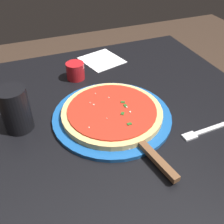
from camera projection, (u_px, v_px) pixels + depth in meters
restaurant_table at (121, 148)px, 0.86m from camera, size 0.85×0.88×0.77m
serving_plate at (112, 116)px, 0.73m from camera, size 0.33×0.33×0.01m
pizza at (112, 112)px, 0.72m from camera, size 0.28×0.28×0.02m
pizza_server at (147, 150)px, 0.62m from camera, size 0.08×0.22×0.01m
cup_tall_drink at (15, 110)px, 0.67m from camera, size 0.07×0.07×0.12m
cup_small_sauce at (75, 71)px, 0.89m from camera, size 0.06×0.06×0.06m
napkin_folded_right at (102, 60)px, 1.01m from camera, size 0.17×0.18×0.00m
fork at (209, 129)px, 0.69m from camera, size 0.19×0.03×0.00m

